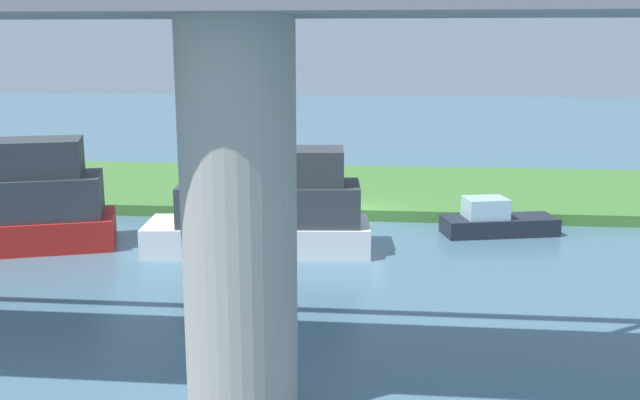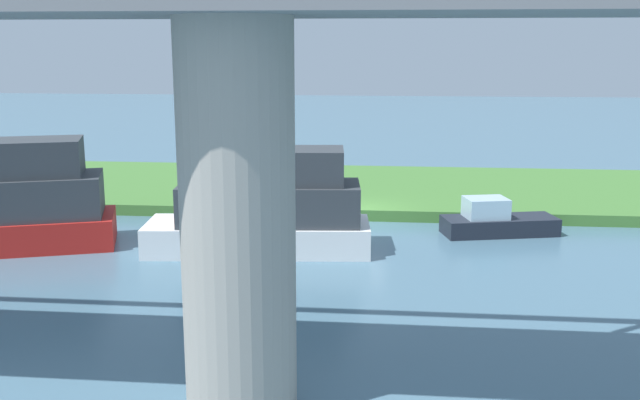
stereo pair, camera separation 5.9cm
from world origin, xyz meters
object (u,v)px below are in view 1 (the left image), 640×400
at_px(houseboat_blue, 496,221).
at_px(person_on_bank, 314,183).
at_px(bridge_pylon, 239,220).
at_px(motorboat_white, 265,210).
at_px(mooring_post, 298,196).

bearing_deg(houseboat_blue, person_on_bank, -27.51).
xyz_separation_m(bridge_pylon, person_on_bank, (0.50, -19.29, -2.89)).
bearing_deg(motorboat_white, bridge_pylon, 97.37).
xyz_separation_m(motorboat_white, houseboat_blue, (-8.95, -3.34, -1.03)).
distance_m(motorboat_white, houseboat_blue, 9.61).
distance_m(person_on_bank, motorboat_white, 7.55).
bearing_deg(houseboat_blue, mooring_post, -15.06).
height_order(person_on_bank, mooring_post, person_on_bank).
xyz_separation_m(person_on_bank, houseboat_blue, (-7.92, 4.13, -0.65)).
relative_size(bridge_pylon, mooring_post, 8.94).
bearing_deg(mooring_post, houseboat_blue, 164.94).
distance_m(bridge_pylon, mooring_post, 17.75).
height_order(mooring_post, motorboat_white, motorboat_white).
xyz_separation_m(mooring_post, motorboat_white, (0.50, 5.62, 0.62)).
distance_m(mooring_post, motorboat_white, 5.67).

